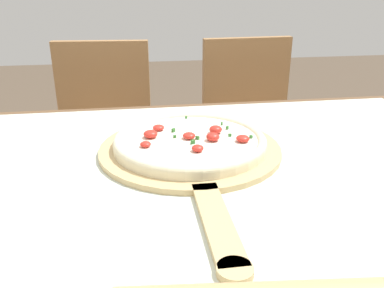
{
  "coord_description": "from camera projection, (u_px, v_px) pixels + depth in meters",
  "views": [
    {
      "loc": [
        -0.17,
        -0.71,
        1.11
      ],
      "look_at": [
        -0.05,
        0.08,
        0.78
      ],
      "focal_mm": 38.0,
      "sensor_mm": 36.0,
      "label": 1
    }
  ],
  "objects": [
    {
      "name": "chair_right",
      "position": [
        250.0,
        129.0,
        1.74
      ],
      "size": [
        0.42,
        0.42,
        0.87
      ],
      "rotation": [
        0.0,
        0.0,
        0.06
      ],
      "color": "#A37547",
      "rests_on": "ground_plane"
    },
    {
      "name": "pizza",
      "position": [
        190.0,
        141.0,
        0.89
      ],
      "size": [
        0.33,
        0.33,
        0.04
      ],
      "color": "beige",
      "rests_on": "pizza_peel"
    },
    {
      "name": "dining_table",
      "position": [
        222.0,
        217.0,
        0.85
      ],
      "size": [
        1.31,
        0.95,
        0.74
      ],
      "color": "brown",
      "rests_on": "ground_plane"
    },
    {
      "name": "chair_left",
      "position": [
        104.0,
        136.0,
        1.66
      ],
      "size": [
        0.43,
        0.43,
        0.87
      ],
      "rotation": [
        0.0,
        0.0,
        -0.08
      ],
      "color": "#A37547",
      "rests_on": "ground_plane"
    },
    {
      "name": "pizza_peel",
      "position": [
        192.0,
        153.0,
        0.87
      ],
      "size": [
        0.4,
        0.63,
        0.01
      ],
      "color": "tan",
      "rests_on": "towel_cloth"
    },
    {
      "name": "towel_cloth",
      "position": [
        223.0,
        172.0,
        0.81
      ],
      "size": [
        1.23,
        0.87,
        0.0
      ],
      "color": "silver",
      "rests_on": "dining_table"
    }
  ]
}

